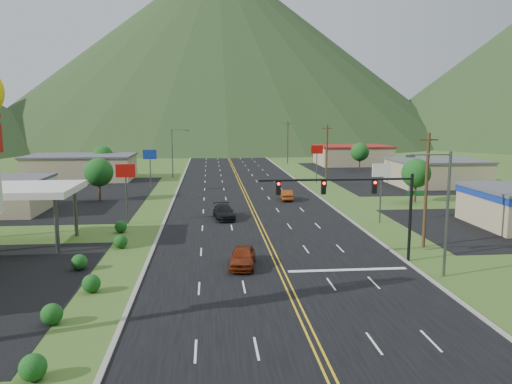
{
  "coord_description": "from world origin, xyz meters",
  "views": [
    {
      "loc": [
        -5.2,
        -23.14,
        11.5
      ],
      "look_at": [
        -0.96,
        21.88,
        4.5
      ],
      "focal_mm": 35.0,
      "sensor_mm": 36.0,
      "label": 1
    }
  ],
  "objects": [
    {
      "name": "tree_east_b",
      "position": [
        26.0,
        78.0,
        3.89
      ],
      "size": [
        3.84,
        3.84,
        5.82
      ],
      "color": "#382314",
      "rests_on": "ground"
    },
    {
      "name": "gas_canopy",
      "position": [
        -22.0,
        22.0,
        4.87
      ],
      "size": [
        10.0,
        8.0,
        5.3
      ],
      "color": "white",
      "rests_on": "ground"
    },
    {
      "name": "tree_west_a",
      "position": [
        -20.0,
        45.0,
        3.89
      ],
      "size": [
        3.84,
        3.84,
        5.82
      ],
      "color": "#382314",
      "rests_on": "ground"
    },
    {
      "name": "ground",
      "position": [
        0.0,
        0.0,
        0.0
      ],
      "size": [
        500.0,
        500.0,
        0.0
      ],
      "primitive_type": "plane",
      "color": "#3B511D",
      "rests_on": "ground"
    },
    {
      "name": "curb_west",
      "position": [
        -10.15,
        0.0,
        0.0
      ],
      "size": [
        0.3,
        460.0,
        0.14
      ],
      "primitive_type": "cube",
      "color": "gray",
      "rests_on": "ground"
    },
    {
      "name": "car_red_near",
      "position": [
        -2.77,
        13.55,
        0.79
      ],
      "size": [
        2.44,
        4.83,
        1.58
      ],
      "primitive_type": "imported",
      "rotation": [
        0.0,
        0.0,
        -0.13
      ],
      "color": "maroon",
      "rests_on": "ground"
    },
    {
      "name": "utility_pole_d",
      "position": [
        13.5,
        135.0,
        5.13
      ],
      "size": [
        1.6,
        0.28,
        10.0
      ],
      "color": "#382314",
      "rests_on": "ground"
    },
    {
      "name": "pole_sign_east_a",
      "position": [
        13.0,
        28.0,
        5.05
      ],
      "size": [
        2.0,
        0.18,
        6.4
      ],
      "color": "#59595E",
      "rests_on": "ground"
    },
    {
      "name": "mountain_n",
      "position": [
        0.0,
        220.0,
        42.5
      ],
      "size": [
        220.0,
        220.0,
        85.0
      ],
      "primitive_type": "cone",
      "color": "black",
      "rests_on": "ground"
    },
    {
      "name": "car_dark_mid",
      "position": [
        -3.66,
        31.5,
        0.75
      ],
      "size": [
        2.58,
        5.34,
        1.5
      ],
      "primitive_type": "imported",
      "rotation": [
        0.0,
        0.0,
        0.09
      ],
      "color": "black",
      "rests_on": "ground"
    },
    {
      "name": "tree_east_a",
      "position": [
        22.0,
        40.0,
        3.89
      ],
      "size": [
        3.84,
        3.84,
        5.82
      ],
      "color": "#382314",
      "rests_on": "ground"
    },
    {
      "name": "tree_west_b",
      "position": [
        -25.0,
        72.0,
        3.89
      ],
      "size": [
        3.84,
        3.84,
        5.82
      ],
      "color": "#382314",
      "rests_on": "ground"
    },
    {
      "name": "building_east_far",
      "position": [
        28.0,
        90.0,
        2.26
      ],
      "size": [
        16.4,
        12.4,
        4.5
      ],
      "color": "tan",
      "rests_on": "ground"
    },
    {
      "name": "utility_pole_b",
      "position": [
        13.5,
        55.0,
        5.13
      ],
      "size": [
        1.6,
        0.28,
        10.0
      ],
      "color": "#382314",
      "rests_on": "ground"
    },
    {
      "name": "curb_east",
      "position": [
        10.15,
        0.0,
        0.0
      ],
      "size": [
        0.3,
        460.0,
        0.14
      ],
      "primitive_type": "cube",
      "color": "gray",
      "rests_on": "ground"
    },
    {
      "name": "pole_sign_west_b",
      "position": [
        -14.0,
        52.0,
        5.05
      ],
      "size": [
        2.0,
        0.18,
        6.4
      ],
      "color": "#59595E",
      "rests_on": "ground"
    },
    {
      "name": "building_west_far",
      "position": [
        -28.0,
        68.0,
        2.26
      ],
      "size": [
        18.4,
        11.4,
        4.5
      ],
      "color": "tan",
      "rests_on": "ground"
    },
    {
      "name": "building_east_mid",
      "position": [
        32.0,
        55.0,
        2.16
      ],
      "size": [
        14.4,
        11.4,
        4.3
      ],
      "color": "tan",
      "rests_on": "ground"
    },
    {
      "name": "pole_sign_east_b",
      "position": [
        13.0,
        60.0,
        5.05
      ],
      "size": [
        2.0,
        0.18,
        6.4
      ],
      "color": "#59595E",
      "rests_on": "ground"
    },
    {
      "name": "road",
      "position": [
        0.0,
        0.0,
        0.0
      ],
      "size": [
        20.0,
        460.0,
        0.04
      ],
      "primitive_type": "cube",
      "color": "black",
      "rests_on": "ground"
    },
    {
      "name": "car_red_far",
      "position": [
        5.23,
        43.09,
        0.69
      ],
      "size": [
        1.76,
        4.31,
        1.39
      ],
      "primitive_type": "imported",
      "rotation": [
        0.0,
        0.0,
        3.07
      ],
      "color": "#8C370F",
      "rests_on": "ground"
    },
    {
      "name": "utility_pole_c",
      "position": [
        13.5,
        95.0,
        5.13
      ],
      "size": [
        1.6,
        0.28,
        10.0
      ],
      "color": "#382314",
      "rests_on": "ground"
    },
    {
      "name": "pole_sign_west_a",
      "position": [
        -14.0,
        30.0,
        5.05
      ],
      "size": [
        2.0,
        0.18,
        6.4
      ],
      "color": "#59595E",
      "rests_on": "ground"
    },
    {
      "name": "streetlight_east",
      "position": [
        11.18,
        10.0,
        5.18
      ],
      "size": [
        3.28,
        0.25,
        9.0
      ],
      "color": "#59595E",
      "rests_on": "ground"
    },
    {
      "name": "utility_pole_a",
      "position": [
        13.5,
        18.0,
        5.13
      ],
      "size": [
        1.6,
        0.28,
        10.0
      ],
      "color": "#382314",
      "rests_on": "ground"
    },
    {
      "name": "streetlight_west",
      "position": [
        -11.68,
        70.0,
        5.18
      ],
      "size": [
        3.28,
        0.25,
        9.0
      ],
      "color": "#59595E",
      "rests_on": "ground"
    },
    {
      "name": "traffic_signal",
      "position": [
        6.48,
        14.0,
        5.33
      ],
      "size": [
        13.1,
        0.43,
        7.0
      ],
      "color": "black",
      "rests_on": "ground"
    }
  ]
}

